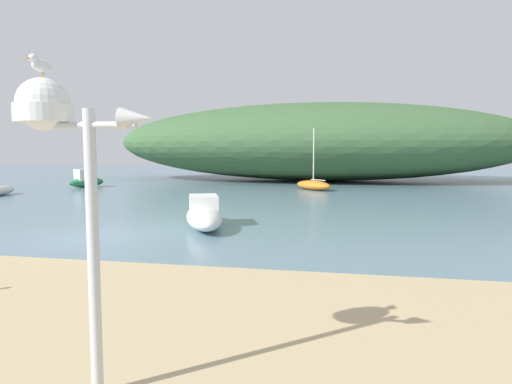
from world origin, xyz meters
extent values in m
plane|color=slate|center=(0.00, 0.00, 0.00)|extent=(120.00, 120.00, 0.00)
ellipsoid|color=#3D6038|center=(5.09, 27.80, 3.35)|extent=(36.09, 15.08, 6.70)
cylinder|color=silver|center=(5.25, -8.70, 1.65)|extent=(0.12, 0.12, 2.90)
cylinder|color=silver|center=(5.25, -8.70, 2.94)|extent=(0.99, 0.07, 0.07)
cylinder|color=white|center=(4.76, -8.70, 3.07)|extent=(0.57, 0.57, 0.18)
sphere|color=white|center=(4.76, -8.70, 3.15)|extent=(0.52, 0.52, 0.52)
cone|color=silver|center=(5.74, -8.70, 3.00)|extent=(0.31, 0.22, 0.22)
cylinder|color=orange|center=(4.78, -8.70, 3.44)|extent=(0.01, 0.01, 0.05)
cylinder|color=orange|center=(4.74, -8.69, 3.44)|extent=(0.01, 0.01, 0.05)
ellipsoid|color=white|center=(4.76, -8.70, 3.53)|extent=(0.16, 0.24, 0.12)
ellipsoid|color=#9EA0A8|center=(4.76, -8.70, 3.55)|extent=(0.13, 0.22, 0.04)
sphere|color=white|center=(4.73, -8.79, 3.59)|extent=(0.08, 0.08, 0.08)
cone|color=gold|center=(4.71, -8.84, 3.58)|extent=(0.04, 0.05, 0.02)
ellipsoid|color=orange|center=(5.45, 18.00, 0.32)|extent=(3.04, 3.07, 0.64)
cylinder|color=silver|center=(5.45, 18.00, 2.28)|extent=(0.08, 0.08, 3.66)
cylinder|color=silver|center=(5.78, 17.67, 0.70)|extent=(1.03, 1.05, 0.06)
ellipsoid|color=#287A4C|center=(-10.67, 17.02, 0.35)|extent=(2.03, 2.92, 0.70)
cube|color=silver|center=(-10.78, 16.77, 0.88)|extent=(1.11, 1.20, 0.85)
ellipsoid|color=white|center=(2.85, 2.34, 0.37)|extent=(2.61, 4.32, 0.73)
cube|color=silver|center=(2.71, 2.73, 0.78)|extent=(1.43, 1.71, 0.61)
camera|label=1|loc=(7.74, -12.81, 2.71)|focal=32.31mm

